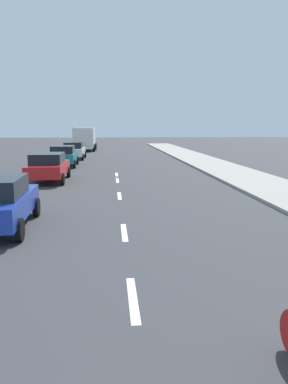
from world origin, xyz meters
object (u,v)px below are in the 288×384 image
at_px(parked_car_white, 74,150).
at_px(delivery_truck, 85,138).
at_px(parked_car_red, 48,166).
at_px(parked_car_teal, 63,155).

height_order(parked_car_white, delivery_truck, delivery_truck).
height_order(parked_car_red, parked_car_white, same).
distance_m(parked_car_red, parked_car_teal, 7.70).
bearing_deg(parked_car_white, parked_car_teal, -91.39).
xyz_separation_m(parked_car_red, delivery_truck, (0.29, 25.69, 0.66)).
relative_size(parked_car_red, parked_car_teal, 1.01).
xyz_separation_m(parked_car_teal, parked_car_white, (0.21, 6.19, -0.00)).
bearing_deg(parked_car_teal, delivery_truck, 87.93).
bearing_deg(parked_car_white, parked_car_red, -89.83).
height_order(parked_car_teal, parked_car_white, same).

